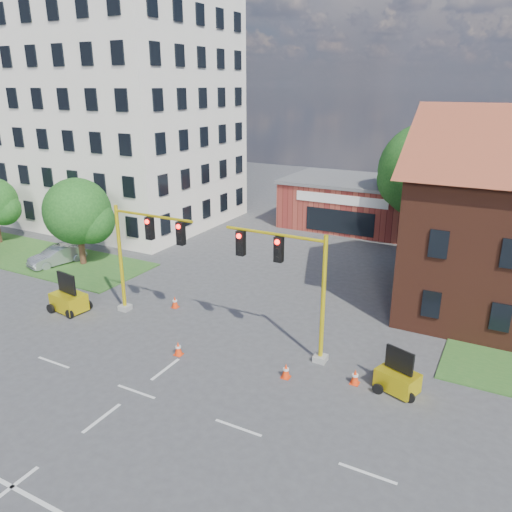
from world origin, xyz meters
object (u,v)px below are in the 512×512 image
at_px(signal_mast_west, 143,250).
at_px(trailer_east, 398,379).
at_px(pickup_white, 496,320).
at_px(signal_mast_east, 290,278).
at_px(trailer_west, 69,300).

relative_size(signal_mast_west, trailer_east, 3.18).
bearing_deg(pickup_white, signal_mast_west, 121.92).
relative_size(signal_mast_west, pickup_white, 1.03).
height_order(signal_mast_east, trailer_west, signal_mast_east).
relative_size(signal_mast_west, trailer_west, 2.80).
bearing_deg(pickup_white, trailer_west, 121.68).
bearing_deg(signal_mast_east, trailer_west, -173.00).
relative_size(trailer_west, trailer_east, 1.14).
relative_size(signal_mast_east, pickup_white, 1.03).
bearing_deg(trailer_east, trailer_west, -157.43).
relative_size(signal_mast_west, signal_mast_east, 1.00).
xyz_separation_m(signal_mast_west, trailer_east, (14.09, -0.72, -3.33)).
relative_size(trailer_east, pickup_white, 0.33).
bearing_deg(trailer_east, signal_mast_east, -167.82).
xyz_separation_m(trailer_west, trailer_east, (18.43, 0.88, -0.10)).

